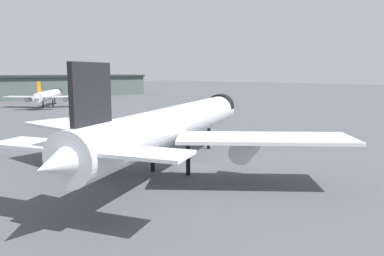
# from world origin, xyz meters

# --- Properties ---
(ground) EXTENTS (900.00, 900.00, 0.00)m
(ground) POSITION_xyz_m (0.00, 0.00, 0.00)
(ground) COLOR #4C4F54
(airliner_near_gate) EXTENTS (58.89, 52.52, 16.94)m
(airliner_near_gate) POSITION_xyz_m (-3.45, 1.01, 7.46)
(airliner_near_gate) COLOR silver
(airliner_near_gate) RESTS_ON ground
(airliner_far_taxiway) EXTENTS (32.49, 34.91, 11.93)m
(airliner_far_taxiway) POSITION_xyz_m (38.64, 121.05, 5.26)
(airliner_far_taxiway) COLOR white
(airliner_far_taxiway) RESTS_ON ground
(baggage_cart_trailing) EXTENTS (2.70, 2.85, 1.82)m
(baggage_cart_trailing) POSITION_xyz_m (9.61, 35.33, 0.98)
(baggage_cart_trailing) COLOR black
(baggage_cart_trailing) RESTS_ON ground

